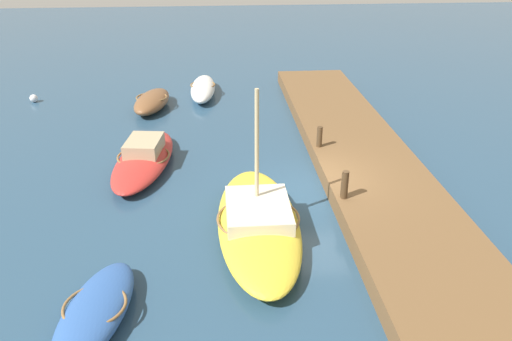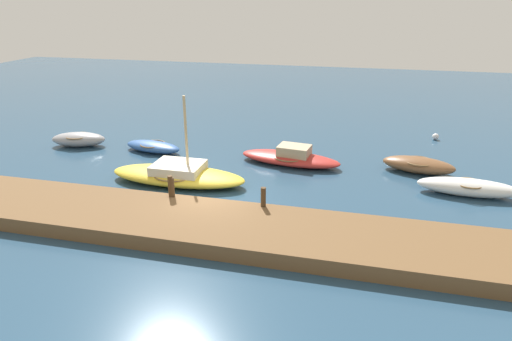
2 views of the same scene
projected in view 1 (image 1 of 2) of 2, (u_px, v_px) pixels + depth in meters
ground_plane at (313, 192)px, 16.69m from camera, size 84.00×84.00×0.00m
dock_platform at (378, 182)px, 16.73m from camera, size 26.06×3.58×0.58m
motorboat_red at (144, 158)px, 18.28m from camera, size 5.56×2.54×1.03m
rowboat_blue at (96, 311)px, 11.19m from camera, size 3.66×1.96×0.58m
rowboat_white at (203, 88)px, 25.84m from camera, size 4.37×1.41×0.75m
rowboat_brown at (152, 101)px, 23.97m from camera, size 3.70×2.02×0.77m
sailboat_yellow at (258, 221)px, 14.30m from camera, size 6.58×2.41×4.21m
mooring_post_west at (345, 185)px, 15.00m from camera, size 0.20×0.20×0.90m
mooring_post_mid_west at (344, 186)px, 15.07m from camera, size 0.19×0.19×0.76m
mooring_post_mid_east at (344, 185)px, 15.08m from camera, size 0.20×0.20×0.83m
mooring_post_east at (320, 137)px, 18.50m from camera, size 0.20×0.20×0.79m
marker_buoy at (34, 98)px, 24.99m from camera, size 0.39×0.39×0.39m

